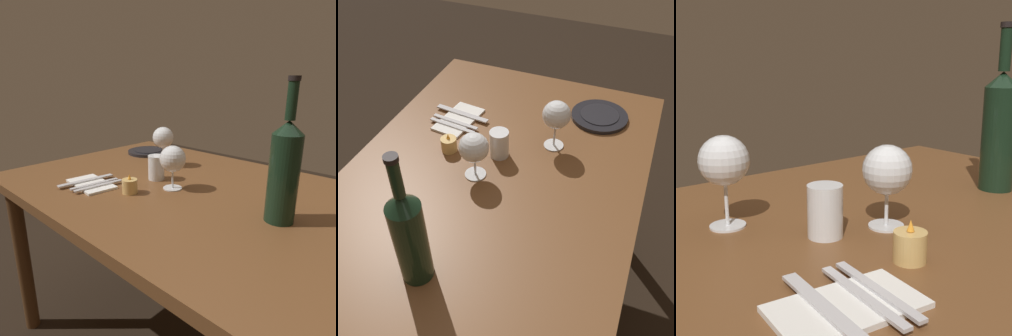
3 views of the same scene
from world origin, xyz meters
The scene contains 10 objects.
dining_table centered at (0.00, 0.00, 0.65)m, with size 1.30×0.90×0.74m.
wine_glass_left centered at (0.22, -0.13, 0.86)m, with size 0.09×0.09×0.17m.
wine_glass_right centered at (0.00, 0.05, 0.85)m, with size 0.09×0.09×0.15m.
wine_bottle centered at (-0.37, 0.03, 0.88)m, with size 0.08×0.08×0.38m.
water_tumbler centered at (0.11, 0.02, 0.78)m, with size 0.06×0.06×0.09m.
votive_candle centered at (0.08, 0.18, 0.76)m, with size 0.05×0.05×0.07m.
folded_napkin centered at (0.24, 0.22, 0.74)m, with size 0.20×0.13×0.01m.
fork_inner centered at (0.21, 0.22, 0.75)m, with size 0.04×0.18×0.00m.
fork_outer centered at (0.19, 0.22, 0.75)m, with size 0.04×0.18×0.00m.
table_knife centered at (0.27, 0.22, 0.75)m, with size 0.04×0.21×0.00m.
Camera 3 is at (0.56, 0.62, 1.04)m, focal length 49.32 mm.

